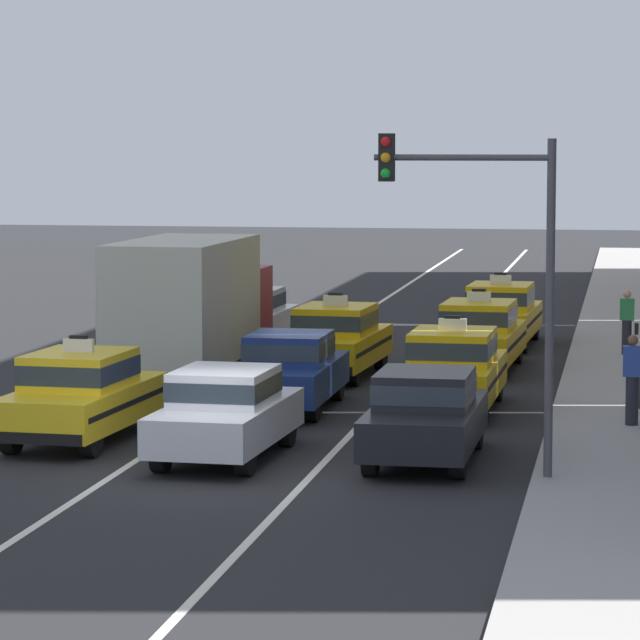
% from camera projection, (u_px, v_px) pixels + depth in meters
% --- Properties ---
extents(ground_plane, '(160.00, 160.00, 0.00)m').
position_uv_depth(ground_plane, '(214.00, 475.00, 29.02)').
color(ground_plane, '#232326').
extents(lane_stripe_left_center, '(0.14, 80.00, 0.01)m').
position_uv_depth(lane_stripe_left_center, '(325.00, 338.00, 48.89)').
color(lane_stripe_left_center, silver).
rests_on(lane_stripe_left_center, ground).
extents(lane_stripe_center_right, '(0.14, 80.00, 0.01)m').
position_uv_depth(lane_stripe_center_right, '(440.00, 340.00, 48.33)').
color(lane_stripe_center_right, silver).
rests_on(lane_stripe_center_right, ground).
extents(taxi_left_nearest, '(2.06, 4.65, 1.96)m').
position_uv_depth(taxi_left_nearest, '(81.00, 394.00, 32.08)').
color(taxi_left_nearest, black).
rests_on(taxi_left_nearest, ground).
extents(box_truck_left_second, '(2.43, 7.01, 3.27)m').
position_uv_depth(box_truck_left_second, '(192.00, 304.00, 39.88)').
color(box_truck_left_second, black).
rests_on(box_truck_left_second, ground).
extents(sedan_left_third, '(1.84, 4.33, 1.58)m').
position_uv_depth(sedan_left_third, '(250.00, 316.00, 46.43)').
color(sedan_left_third, black).
rests_on(sedan_left_third, ground).
extents(sedan_center_nearest, '(1.95, 4.38, 1.58)m').
position_uv_depth(sedan_center_nearest, '(225.00, 411.00, 30.31)').
color(sedan_center_nearest, black).
rests_on(sedan_center_nearest, ground).
extents(sedan_center_second, '(1.78, 4.31, 1.58)m').
position_uv_depth(sedan_center_second, '(290.00, 369.00, 35.83)').
color(sedan_center_second, black).
rests_on(sedan_center_second, ground).
extents(taxi_center_third, '(2.04, 4.65, 1.96)m').
position_uv_depth(taxi_center_third, '(336.00, 339.00, 40.91)').
color(taxi_center_third, black).
rests_on(taxi_center_third, ground).
extents(sedan_right_nearest, '(1.80, 4.32, 1.58)m').
position_uv_depth(sedan_right_nearest, '(425.00, 413.00, 30.02)').
color(sedan_right_nearest, black).
rests_on(sedan_right_nearest, ground).
extents(taxi_right_second, '(1.89, 4.59, 1.96)m').
position_uv_depth(taxi_right_second, '(453.00, 368.00, 35.65)').
color(taxi_right_second, black).
rests_on(taxi_right_second, ground).
extents(taxi_right_third, '(1.98, 4.62, 1.96)m').
position_uv_depth(taxi_right_third, '(479.00, 334.00, 41.91)').
color(taxi_right_third, black).
rests_on(taxi_right_third, ground).
extents(taxi_right_fourth, '(1.99, 4.63, 1.96)m').
position_uv_depth(taxi_right_fourth, '(501.00, 313.00, 46.97)').
color(taxi_right_fourth, black).
rests_on(taxi_right_fourth, ground).
extents(pedestrian_mid_block, '(0.36, 0.24, 1.70)m').
position_uv_depth(pedestrian_mid_block, '(632.00, 379.00, 33.03)').
color(pedestrian_mid_block, '#23232D').
rests_on(pedestrian_mid_block, sidewalk_curb).
extents(pedestrian_by_storefront, '(0.47, 0.24, 1.61)m').
position_uv_depth(pedestrian_by_storefront, '(627.00, 322.00, 43.87)').
color(pedestrian_by_storefront, '#23232D').
rests_on(pedestrian_by_storefront, sidewalk_curb).
extents(traffic_light_pole, '(2.87, 0.33, 5.58)m').
position_uv_depth(traffic_light_pole, '(489.00, 245.00, 27.84)').
color(traffic_light_pole, '#47474C').
rests_on(traffic_light_pole, ground).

